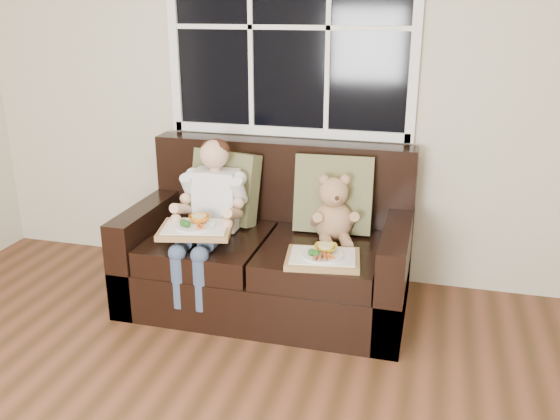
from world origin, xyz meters
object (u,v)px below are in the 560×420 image
(teddy_bear, at_px, (333,213))
(tray_left, at_px, (196,228))
(tray_right, at_px, (323,257))
(child, at_px, (211,204))
(loveseat, at_px, (270,254))

(teddy_bear, xyz_separation_m, tray_left, (-0.73, -0.34, -0.04))
(teddy_bear, distance_m, tray_left, 0.81)
(tray_left, bearing_deg, tray_right, -13.02)
(teddy_bear, relative_size, tray_left, 0.90)
(child, distance_m, tray_left, 0.23)
(loveseat, xyz_separation_m, tray_right, (0.40, -0.34, 0.17))
(tray_left, xyz_separation_m, tray_right, (0.74, -0.01, -0.10))
(teddy_bear, bearing_deg, tray_left, -173.72)
(child, relative_size, teddy_bear, 2.12)
(loveseat, bearing_deg, tray_right, -40.51)
(loveseat, height_order, teddy_bear, loveseat)
(loveseat, height_order, tray_left, loveseat)
(loveseat, bearing_deg, tray_left, -135.87)
(teddy_bear, bearing_deg, loveseat, 162.22)
(teddy_bear, distance_m, tray_right, 0.37)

